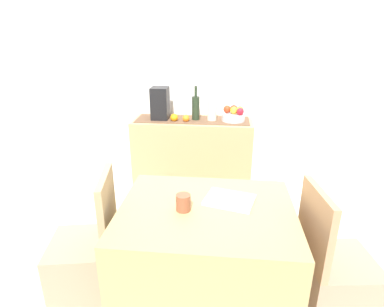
# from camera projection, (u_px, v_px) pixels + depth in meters

# --- Properties ---
(ground_plane) EXTENTS (6.40, 6.40, 0.02)m
(ground_plane) POSITION_uv_depth(u_px,v_px,m) (183.00, 257.00, 2.57)
(ground_plane) COLOR beige
(ground_plane) RESTS_ON ground
(room_wall_rear) EXTENTS (6.40, 0.06, 2.70)m
(room_wall_rear) POSITION_uv_depth(u_px,v_px,m) (197.00, 67.00, 3.17)
(room_wall_rear) COLOR white
(room_wall_rear) RESTS_ON ground
(sideboard_console) EXTENTS (1.16, 0.42, 0.87)m
(sideboard_console) POSITION_uv_depth(u_px,v_px,m) (192.00, 162.00, 3.27)
(sideboard_console) COLOR tan
(sideboard_console) RESTS_ON ground
(table_runner) EXTENTS (1.09, 0.32, 0.01)m
(table_runner) POSITION_uv_depth(u_px,v_px,m) (192.00, 120.00, 3.11)
(table_runner) COLOR brown
(table_runner) RESTS_ON sideboard_console
(fruit_bowl) EXTENTS (0.22, 0.22, 0.06)m
(fruit_bowl) POSITION_uv_depth(u_px,v_px,m) (233.00, 117.00, 3.06)
(fruit_bowl) COLOR silver
(fruit_bowl) RESTS_ON table_runner
(apple_upper) EXTENTS (0.07, 0.07, 0.07)m
(apple_upper) POSITION_uv_depth(u_px,v_px,m) (234.00, 109.00, 3.09)
(apple_upper) COLOR red
(apple_upper) RESTS_ON fruit_bowl
(apple_front) EXTENTS (0.07, 0.07, 0.07)m
(apple_front) POSITION_uv_depth(u_px,v_px,m) (234.00, 110.00, 3.03)
(apple_front) COLOR gold
(apple_front) RESTS_ON fruit_bowl
(apple_rear) EXTENTS (0.07, 0.07, 0.07)m
(apple_rear) POSITION_uv_depth(u_px,v_px,m) (240.00, 110.00, 3.06)
(apple_rear) COLOR #89A72E
(apple_rear) RESTS_ON fruit_bowl
(apple_right) EXTENTS (0.07, 0.07, 0.07)m
(apple_right) POSITION_uv_depth(u_px,v_px,m) (227.00, 109.00, 3.06)
(apple_right) COLOR #AB3418
(apple_right) RESTS_ON fruit_bowl
(apple_left) EXTENTS (0.07, 0.07, 0.07)m
(apple_left) POSITION_uv_depth(u_px,v_px,m) (240.00, 111.00, 2.99)
(apple_left) COLOR red
(apple_left) RESTS_ON fruit_bowl
(wine_bottle) EXTENTS (0.07, 0.07, 0.33)m
(wine_bottle) POSITION_uv_depth(u_px,v_px,m) (196.00, 108.00, 3.06)
(wine_bottle) COLOR #233020
(wine_bottle) RESTS_ON sideboard_console
(coffee_maker) EXTENTS (0.16, 0.18, 0.31)m
(coffee_maker) POSITION_uv_depth(u_px,v_px,m) (160.00, 103.00, 3.08)
(coffee_maker) COLOR black
(coffee_maker) RESTS_ON sideboard_console
(ceramic_vase) EXTENTS (0.09, 0.09, 0.24)m
(ceramic_vase) POSITION_uv_depth(u_px,v_px,m) (212.00, 108.00, 3.05)
(ceramic_vase) COLOR silver
(ceramic_vase) RESTS_ON sideboard_console
(orange_loose_end) EXTENTS (0.07, 0.07, 0.07)m
(orange_loose_end) POSITION_uv_depth(u_px,v_px,m) (174.00, 118.00, 3.05)
(orange_loose_end) COLOR orange
(orange_loose_end) RESTS_ON sideboard_console
(orange_loose_mid) EXTENTS (0.07, 0.07, 0.07)m
(orange_loose_mid) POSITION_uv_depth(u_px,v_px,m) (186.00, 118.00, 3.04)
(orange_loose_mid) COLOR orange
(orange_loose_mid) RESTS_ON sideboard_console
(dining_table) EXTENTS (1.00, 0.82, 0.74)m
(dining_table) POSITION_uv_depth(u_px,v_px,m) (206.00, 261.00, 1.96)
(dining_table) COLOR tan
(dining_table) RESTS_ON ground
(open_book) EXTENTS (0.32, 0.27, 0.02)m
(open_book) POSITION_uv_depth(u_px,v_px,m) (230.00, 200.00, 1.91)
(open_book) COLOR white
(open_book) RESTS_ON dining_table
(coffee_cup) EXTENTS (0.08, 0.08, 0.10)m
(coffee_cup) POSITION_uv_depth(u_px,v_px,m) (183.00, 202.00, 1.80)
(coffee_cup) COLOR brown
(coffee_cup) RESTS_ON dining_table
(chair_near_window) EXTENTS (0.47, 0.47, 0.90)m
(chair_near_window) POSITION_uv_depth(u_px,v_px,m) (88.00, 266.00, 2.08)
(chair_near_window) COLOR tan
(chair_near_window) RESTS_ON ground
(chair_by_corner) EXTENTS (0.45, 0.45, 0.90)m
(chair_by_corner) POSITION_uv_depth(u_px,v_px,m) (333.00, 285.00, 1.92)
(chair_by_corner) COLOR tan
(chair_by_corner) RESTS_ON ground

